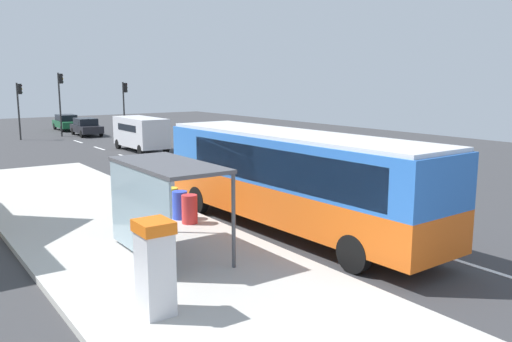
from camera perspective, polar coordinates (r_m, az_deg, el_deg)
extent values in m
cube|color=#38383A|center=(30.08, -10.97, 0.36)|extent=(56.00, 92.00, 0.04)
cube|color=beige|center=(16.83, -14.06, -6.84)|extent=(6.20, 30.00, 0.18)
cube|color=silver|center=(15.02, 23.82, -9.78)|extent=(0.16, 2.20, 0.01)
cube|color=silver|center=(17.94, 10.02, -5.93)|extent=(0.16, 2.20, 0.01)
cube|color=silver|center=(21.64, 0.61, -3.07)|extent=(0.16, 2.20, 0.01)
cube|color=silver|center=(25.77, -5.89, -1.02)|extent=(0.16, 2.20, 0.01)
cube|color=silver|center=(30.18, -10.54, 0.45)|extent=(0.16, 2.20, 0.01)
cube|color=silver|center=(34.74, -13.99, 1.54)|extent=(0.16, 2.20, 0.01)
cube|color=silver|center=(39.41, -16.63, 2.38)|extent=(0.16, 2.20, 0.01)
cube|color=silver|center=(44.15, -18.71, 3.03)|extent=(0.16, 2.20, 0.01)
cube|color=orange|center=(16.85, 3.93, -3.08)|extent=(2.88, 11.08, 1.15)
cube|color=blue|center=(16.61, 3.98, 1.29)|extent=(2.88, 11.08, 1.45)
cube|color=silver|center=(16.51, 4.01, 3.95)|extent=(2.75, 10.86, 0.12)
cube|color=black|center=(21.00, -5.84, 2.85)|extent=(2.30, 0.20, 1.22)
cube|color=black|center=(15.47, 1.81, 0.41)|extent=(0.38, 8.58, 1.10)
cylinder|color=black|center=(19.42, -6.22, -3.12)|extent=(0.31, 1.01, 1.00)
cylinder|color=black|center=(20.64, -0.83, -2.29)|extent=(0.31, 1.01, 1.00)
cylinder|color=black|center=(13.70, 10.57, -8.79)|extent=(0.31, 1.01, 1.00)
cylinder|color=black|center=(15.38, 16.31, -6.95)|extent=(0.31, 1.01, 1.00)
cube|color=silver|center=(37.14, -12.38, 4.17)|extent=(2.02, 5.21, 1.96)
cube|color=black|center=(37.11, -12.40, 4.69)|extent=(2.05, 3.13, 0.44)
cylinder|color=black|center=(35.80, -9.74, 2.47)|extent=(0.22, 0.68, 0.68)
cylinder|color=black|center=(35.07, -12.39, 2.23)|extent=(0.22, 0.68, 0.68)
cylinder|color=black|center=(39.42, -12.27, 3.06)|extent=(0.22, 0.68, 0.68)
cylinder|color=black|center=(38.76, -14.71, 2.85)|extent=(0.22, 0.68, 0.68)
cube|color=#195933|center=(54.62, -19.81, 4.82)|extent=(1.95, 4.46, 0.60)
cube|color=black|center=(54.77, -19.90, 5.46)|extent=(1.67, 2.43, 0.60)
cylinder|color=black|center=(53.38, -18.56, 4.47)|extent=(0.22, 0.65, 0.64)
cylinder|color=black|center=(53.00, -20.28, 4.33)|extent=(0.22, 0.65, 0.64)
cylinder|color=black|center=(56.28, -19.34, 4.67)|extent=(0.22, 0.65, 0.64)
cylinder|color=black|center=(55.92, -20.97, 4.55)|extent=(0.22, 0.65, 0.64)
cube|color=black|center=(48.79, -17.89, 4.40)|extent=(1.98, 4.47, 0.60)
cube|color=black|center=(48.93, -17.99, 5.11)|extent=(1.68, 2.44, 0.60)
cylinder|color=black|center=(47.59, -16.45, 3.98)|extent=(0.23, 0.65, 0.64)
cylinder|color=black|center=(47.16, -18.36, 3.83)|extent=(0.23, 0.65, 0.64)
cylinder|color=black|center=(50.47, -17.42, 4.24)|extent=(0.23, 0.65, 0.64)
cylinder|color=black|center=(50.06, -19.23, 4.10)|extent=(0.23, 0.65, 0.64)
cube|color=silver|center=(10.86, -10.87, -10.86)|extent=(0.60, 0.70, 1.70)
cube|color=orange|center=(10.56, -11.04, -5.92)|extent=(0.66, 0.76, 0.24)
cube|color=black|center=(10.89, -9.41, -9.23)|extent=(0.03, 0.36, 0.44)
cylinder|color=red|center=(17.43, -7.21, -4.12)|extent=(0.52, 0.52, 0.95)
cylinder|color=blue|center=(18.04, -8.26, -3.67)|extent=(0.52, 0.52, 0.95)
cylinder|color=yellow|center=(18.65, -9.23, -3.25)|extent=(0.52, 0.52, 0.95)
cylinder|color=green|center=(19.27, -10.15, -2.85)|extent=(0.52, 0.52, 0.95)
cylinder|color=#2D2D2D|center=(48.69, -14.12, 6.59)|extent=(0.14, 0.14, 4.67)
cube|color=black|center=(48.71, -13.97, 8.75)|extent=(0.24, 0.28, 0.84)
sphere|color=red|center=(48.75, -13.85, 9.09)|extent=(0.16, 0.16, 0.16)
sphere|color=#3C2C03|center=(48.76, -13.84, 8.76)|extent=(0.16, 0.16, 0.16)
sphere|color=black|center=(48.76, -13.83, 8.43)|extent=(0.16, 0.16, 0.16)
cylinder|color=#2D2D2D|center=(47.09, -24.33, 5.89)|extent=(0.14, 0.14, 4.63)
cube|color=black|center=(47.07, -24.22, 8.11)|extent=(0.24, 0.28, 0.84)
sphere|color=#360606|center=(47.09, -24.10, 8.46)|extent=(0.16, 0.16, 0.16)
sphere|color=#F2B20C|center=(47.10, -24.08, 8.12)|extent=(0.16, 0.16, 0.16)
sphere|color=black|center=(47.10, -24.05, 7.78)|extent=(0.16, 0.16, 0.16)
cylinder|color=#2D2D2D|center=(48.63, -20.48, 6.73)|extent=(0.14, 0.14, 5.46)
cube|color=black|center=(48.64, -20.39, 9.37)|extent=(0.24, 0.28, 0.84)
sphere|color=#360606|center=(48.67, -20.27, 9.71)|extent=(0.16, 0.16, 0.16)
sphere|color=#F2B20C|center=(48.67, -20.25, 9.38)|extent=(0.16, 0.16, 0.16)
sphere|color=black|center=(48.67, -20.23, 9.05)|extent=(0.16, 0.16, 0.16)
cube|color=#4C4C51|center=(14.08, -9.59, 0.69)|extent=(1.80, 4.00, 0.10)
cube|color=#8CA5B2|center=(13.99, -12.60, -4.49)|extent=(0.06, 3.80, 2.30)
cylinder|color=#4C4C51|center=(13.11, -2.45, -5.36)|extent=(0.10, 0.10, 2.44)
cylinder|color=#4C4C51|center=(16.36, -9.66, -2.43)|extent=(0.10, 0.10, 2.44)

